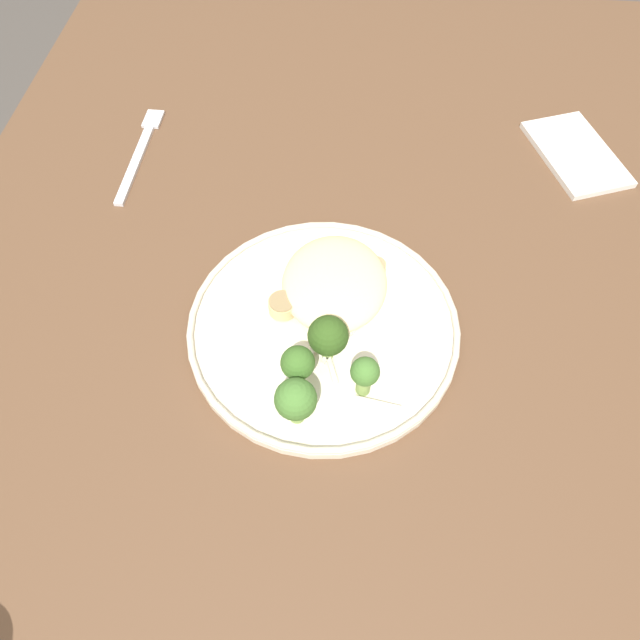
{
  "coord_description": "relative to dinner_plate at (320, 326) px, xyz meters",
  "views": [
    {
      "loc": [
        -0.35,
        -0.0,
        1.27
      ],
      "look_at": [
        -0.01,
        0.03,
        0.76
      ],
      "focal_mm": 32.83,
      "sensor_mm": 36.0,
      "label": 1
    }
  ],
  "objects": [
    {
      "name": "ground",
      "position": [
        0.01,
        -0.03,
        -0.75
      ],
      "size": [
        6.0,
        6.0,
        0.0
      ],
      "primitive_type": "plane",
      "color": "#47423D"
    },
    {
      "name": "dinner_plate",
      "position": [
        0.0,
        0.0,
        0.0
      ],
      "size": [
        0.29,
        0.29,
        0.02
      ],
      "color": "beige",
      "rests_on": "wooden_dining_table"
    },
    {
      "name": "dinner_fork",
      "position": [
        0.26,
        0.27,
        -0.01
      ],
      "size": [
        0.19,
        0.02,
        0.0
      ],
      "color": "silver",
      "rests_on": "wooden_dining_table"
    },
    {
      "name": "seared_scallop_left_edge",
      "position": [
        0.02,
        -0.01,
        0.01
      ],
      "size": [
        0.03,
        0.03,
        0.01
      ],
      "color": "beige",
      "rests_on": "dinner_plate"
    },
    {
      "name": "broccoli_floret_beside_noodles",
      "position": [
        -0.11,
        0.02,
        0.04
      ],
      "size": [
        0.04,
        0.04,
        0.06
      ],
      "color": "#7A994C",
      "rests_on": "dinner_plate"
    },
    {
      "name": "seared_scallop_large_seared",
      "position": [
        0.05,
        0.01,
        0.01
      ],
      "size": [
        0.02,
        0.02,
        0.01
      ],
      "color": "#E5C689",
      "rests_on": "dinner_plate"
    },
    {
      "name": "folded_napkin",
      "position": [
        0.31,
        -0.31,
        -0.0
      ],
      "size": [
        0.17,
        0.14,
        0.01
      ],
      "primitive_type": "cube",
      "rotation": [
        0.0,
        0.0,
        0.36
      ],
      "color": "silver",
      "rests_on": "wooden_dining_table"
    },
    {
      "name": "noodle_bed",
      "position": [
        0.05,
        -0.01,
        0.02
      ],
      "size": [
        0.13,
        0.11,
        0.03
      ],
      "color": "beige",
      "rests_on": "dinner_plate"
    },
    {
      "name": "wooden_dining_table",
      "position": [
        0.01,
        -0.03,
        -0.09
      ],
      "size": [
        1.4,
        1.0,
        0.74
      ],
      "color": "brown",
      "rests_on": "ground"
    },
    {
      "name": "onion_sliver_curled_piece",
      "position": [
        -0.03,
        0.01,
        0.01
      ],
      "size": [
        0.06,
        0.02,
        0.0
      ],
      "primitive_type": "cube",
      "rotation": [
        0.0,
        0.0,
        2.91
      ],
      "color": "silver",
      "rests_on": "dinner_plate"
    },
    {
      "name": "onion_sliver_pale_crescent",
      "position": [
        -0.09,
        -0.06,
        0.01
      ],
      "size": [
        0.01,
        0.05,
        0.0
      ],
      "primitive_type": "cube",
      "rotation": [
        0.0,
        0.0,
        4.55
      ],
      "color": "silver",
      "rests_on": "dinner_plate"
    },
    {
      "name": "onion_sliver_short_strip",
      "position": [
        -0.04,
        -0.01,
        0.01
      ],
      "size": [
        0.05,
        0.02,
        0.0
      ],
      "primitive_type": "cube",
      "rotation": [
        0.0,
        0.0,
        3.47
      ],
      "color": "silver",
      "rests_on": "dinner_plate"
    },
    {
      "name": "broccoli_floret_rear_charred",
      "position": [
        -0.07,
        0.02,
        0.04
      ],
      "size": [
        0.03,
        0.03,
        0.06
      ],
      "color": "#89A356",
      "rests_on": "dinner_plate"
    },
    {
      "name": "seared_scallop_center_golden",
      "position": [
        0.01,
        0.05,
        0.01
      ],
      "size": [
        0.03,
        0.03,
        0.02
      ],
      "color": "#DBB77A",
      "rests_on": "dinner_plate"
    },
    {
      "name": "seared_scallop_tiny_bay",
      "position": [
        0.08,
        -0.05,
        0.01
      ],
      "size": [
        0.02,
        0.02,
        0.01
      ],
      "color": "#E5C689",
      "rests_on": "dinner_plate"
    },
    {
      "name": "broccoli_floret_small_sprig",
      "position": [
        -0.07,
        -0.05,
        0.03
      ],
      "size": [
        0.03,
        0.03,
        0.05
      ],
      "color": "#7A994C",
      "rests_on": "dinner_plate"
    },
    {
      "name": "onion_sliver_long_sliver",
      "position": [
        -0.02,
        -0.02,
        0.01
      ],
      "size": [
        0.05,
        0.04,
        0.0
      ],
      "primitive_type": "cube",
      "rotation": [
        0.0,
        0.0,
        5.67
      ],
      "color": "silver",
      "rests_on": "dinner_plate"
    },
    {
      "name": "broccoli_floret_split_head",
      "position": [
        -0.04,
        -0.01,
        0.04
      ],
      "size": [
        0.04,
        0.04,
        0.06
      ],
      "color": "#89A356",
      "rests_on": "dinner_plate"
    }
  ]
}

